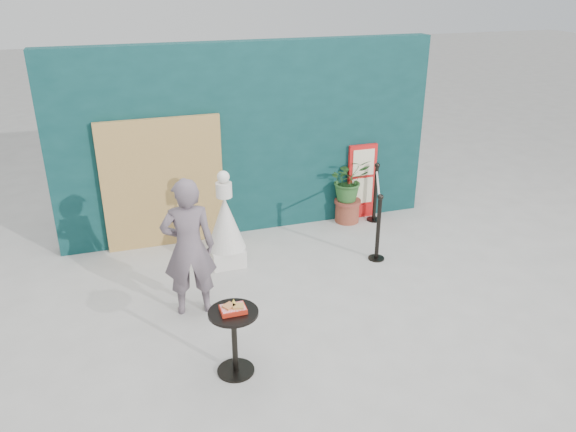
{
  "coord_description": "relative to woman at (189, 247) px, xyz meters",
  "views": [
    {
      "loc": [
        -2.11,
        -5.17,
        3.93
      ],
      "look_at": [
        0.0,
        1.2,
        1.0
      ],
      "focal_mm": 35.0,
      "sensor_mm": 36.0,
      "label": 1
    }
  ],
  "objects": [
    {
      "name": "cafe_table",
      "position": [
        0.23,
        -1.32,
        -0.39
      ],
      "size": [
        0.52,
        0.52,
        0.75
      ],
      "color": "black",
      "rests_on": "ground"
    },
    {
      "name": "food_basket",
      "position": [
        0.23,
        -1.32,
        -0.1
      ],
      "size": [
        0.26,
        0.19,
        0.11
      ],
      "color": "red",
      "rests_on": "cafe_table"
    },
    {
      "name": "woman",
      "position": [
        0.0,
        0.0,
        0.0
      ],
      "size": [
        0.68,
        0.48,
        1.77
      ],
      "primitive_type": "imported",
      "rotation": [
        0.0,
        0.0,
        3.05
      ],
      "color": "#61535B",
      "rests_on": "ground"
    },
    {
      "name": "ground",
      "position": [
        1.35,
        -0.93,
        -0.88
      ],
      "size": [
        60.0,
        60.0,
        0.0
      ],
      "primitive_type": "plane",
      "color": "#ADAAA5",
      "rests_on": "ground"
    },
    {
      "name": "planter",
      "position": [
        2.96,
        1.92,
        -0.23
      ],
      "size": [
        0.66,
        0.58,
        1.13
      ],
      "color": "brown",
      "rests_on": "ground"
    },
    {
      "name": "bamboo_fence",
      "position": [
        -0.05,
        2.01,
        0.12
      ],
      "size": [
        1.8,
        0.08,
        2.0
      ],
      "primitive_type": "cube",
      "color": "tan",
      "rests_on": "ground"
    },
    {
      "name": "stanchion_barrier",
      "position": [
        3.11,
        1.17,
        -0.39
      ],
      "size": [
        0.84,
        1.54,
        1.03
      ],
      "color": "black",
      "rests_on": "ground"
    },
    {
      "name": "statue",
      "position": [
        0.68,
        1.09,
        -0.3
      ],
      "size": [
        0.56,
        0.56,
        1.43
      ],
      "color": "silver",
      "rests_on": "ground"
    },
    {
      "name": "menu_board",
      "position": [
        3.25,
        2.03,
        -0.23
      ],
      "size": [
        0.5,
        0.07,
        1.3
      ],
      "color": "red",
      "rests_on": "ground"
    },
    {
      "name": "back_wall",
      "position": [
        1.35,
        2.22,
        0.62
      ],
      "size": [
        6.0,
        0.3,
        3.0
      ],
      "primitive_type": "cube",
      "color": "#0A2E2F",
      "rests_on": "ground"
    }
  ]
}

